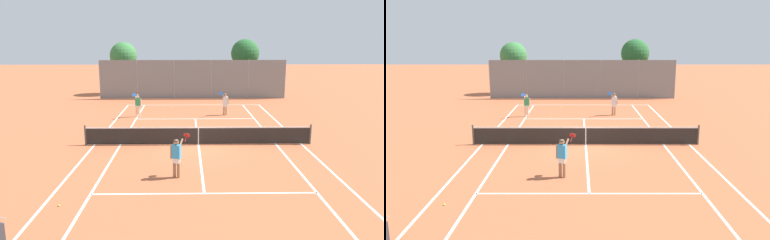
{
  "view_description": "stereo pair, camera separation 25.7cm",
  "coord_description": "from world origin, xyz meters",
  "views": [
    {
      "loc": [
        -0.67,
        -19.1,
        5.56
      ],
      "look_at": [
        -0.31,
        1.5,
        1.0
      ],
      "focal_mm": 35.0,
      "sensor_mm": 36.0,
      "label": 1
    },
    {
      "loc": [
        -0.41,
        -19.1,
        5.56
      ],
      "look_at": [
        -0.31,
        1.5,
        1.0
      ],
      "focal_mm": 35.0,
      "sensor_mm": 36.0,
      "label": 2
    }
  ],
  "objects": [
    {
      "name": "back_fence",
      "position": [
        0.0,
        15.26,
        1.79
      ],
      "size": [
        17.14,
        0.08,
        3.57
      ],
      "color": "gray",
      "rests_on": "ground"
    },
    {
      "name": "player_far_left",
      "position": [
        -4.09,
        7.17,
        0.93
      ],
      "size": [
        0.56,
        0.82,
        1.77
      ],
      "color": "beige",
      "rests_on": "ground"
    },
    {
      "name": "court_line_markings",
      "position": [
        0.0,
        0.0,
        0.0
      ],
      "size": [
        11.1,
        23.9,
        0.01
      ],
      "color": "white",
      "rests_on": "ground"
    },
    {
      "name": "loose_tennis_ball_3",
      "position": [
        4.95,
        1.2,
        0.03
      ],
      "size": [
        0.07,
        0.07,
        0.07
      ],
      "primitive_type": "sphere",
      "color": "#D1DB33",
      "rests_on": "ground"
    },
    {
      "name": "player_far_right",
      "position": [
        2.2,
        7.66,
        0.93
      ],
      "size": [
        0.77,
        0.71,
        1.77
      ],
      "color": "tan",
      "rests_on": "ground"
    },
    {
      "name": "loose_tennis_ball_4",
      "position": [
        1.8,
        2.58,
        0.03
      ],
      "size": [
        0.07,
        0.07,
        0.07
      ],
      "primitive_type": "sphere",
      "color": "#D1DB33",
      "rests_on": "ground"
    },
    {
      "name": "player_near_side",
      "position": [
        -1.04,
        -4.76,
        0.93
      ],
      "size": [
        0.83,
        0.69,
        1.77
      ],
      "color": "#936B4C",
      "rests_on": "ground"
    },
    {
      "name": "loose_tennis_ball_1",
      "position": [
        -2.29,
        6.9,
        0.03
      ],
      "size": [
        0.07,
        0.07,
        0.07
      ],
      "primitive_type": "sphere",
      "color": "#D1DB33",
      "rests_on": "ground"
    },
    {
      "name": "tree_behind_right",
      "position": [
        5.19,
        18.28,
        3.94
      ],
      "size": [
        2.78,
        2.78,
        5.42
      ],
      "color": "brown",
      "rests_on": "ground"
    },
    {
      "name": "ground_plane",
      "position": [
        0.0,
        0.0,
        0.0
      ],
      "size": [
        120.0,
        120.0,
        0.0
      ],
      "primitive_type": "plane",
      "color": "#B25B38"
    },
    {
      "name": "loose_tennis_ball_0",
      "position": [
        -4.94,
        -7.38,
        0.03
      ],
      "size": [
        0.07,
        0.07,
        0.07
      ],
      "primitive_type": "sphere",
      "color": "#D1DB33",
      "rests_on": "ground"
    },
    {
      "name": "tennis_net",
      "position": [
        0.0,
        0.0,
        0.51
      ],
      "size": [
        12.0,
        0.1,
        1.07
      ],
      "color": "#474C47",
      "rests_on": "ground"
    },
    {
      "name": "loose_tennis_ball_2",
      "position": [
        -1.74,
        10.52,
        0.03
      ],
      "size": [
        0.07,
        0.07,
        0.07
      ],
      "primitive_type": "sphere",
      "color": "#D1DB33",
      "rests_on": "ground"
    },
    {
      "name": "tree_behind_left",
      "position": [
        -6.83,
        18.33,
        3.7
      ],
      "size": [
        2.67,
        2.67,
        5.13
      ],
      "color": "brown",
      "rests_on": "ground"
    }
  ]
}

